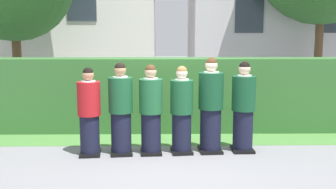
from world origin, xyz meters
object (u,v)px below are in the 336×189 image
student_in_red_blazer (89,114)px  student_front_row_2 (151,112)px  student_front_row_4 (211,107)px  student_front_row_3 (182,112)px  student_front_row_5 (243,109)px  student_front_row_1 (121,111)px

student_in_red_blazer → student_front_row_2: bearing=4.6°
student_front_row_2 → student_front_row_4: size_ratio=0.93×
student_in_red_blazer → student_front_row_3: bearing=4.2°
student_in_red_blazer → student_front_row_4: bearing=4.8°
student_front_row_2 → student_front_row_5: (1.65, 0.12, 0.02)m
student_front_row_5 → student_in_red_blazer: bearing=-175.7°
student_front_row_5 → student_front_row_1: bearing=-176.2°
student_in_red_blazer → student_front_row_5: (2.71, 0.21, 0.04)m
student_front_row_1 → student_front_row_2: size_ratio=1.02×
student_front_row_4 → student_front_row_5: bearing=2.6°
student_front_row_1 → student_front_row_5: bearing=3.8°
student_front_row_2 → student_front_row_5: 1.65m
student_front_row_1 → student_front_row_2: student_front_row_1 is taller
student_in_red_blazer → student_front_row_2: student_front_row_2 is taller
student_in_red_blazer → student_front_row_4: (2.13, 0.18, 0.08)m
student_front_row_3 → student_front_row_4: (0.52, 0.06, 0.07)m
student_front_row_1 → student_front_row_4: bearing=4.3°
student_front_row_5 → student_front_row_2: bearing=-175.8°
student_front_row_2 → student_front_row_3: size_ratio=1.02×
student_front_row_1 → student_front_row_4: size_ratio=0.95×
student_front_row_1 → student_front_row_5: size_ratio=1.00×
student_front_row_3 → student_front_row_4: 0.53m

